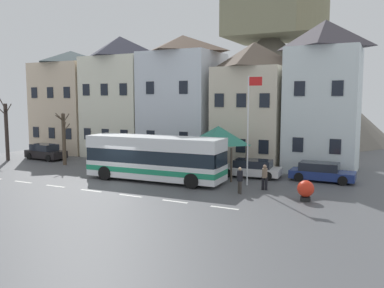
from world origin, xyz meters
TOP-DOWN VIEW (x-y plane):
  - ground_plane at (0.00, -0.00)m, footprint 40.00×60.00m
  - townhouse_00 at (-14.40, 12.12)m, footprint 6.65×6.31m
  - townhouse_01 at (-7.56, 11.58)m, footprint 6.51×5.23m
  - townhouse_02 at (-0.84, 12.08)m, footprint 6.64×6.21m
  - townhouse_03 at (5.99, 12.18)m, footprint 5.67×6.43m
  - townhouse_04 at (11.86, 11.55)m, footprint 5.35×5.17m
  - hilltop_castle at (0.93, 35.58)m, footprint 33.25×33.25m
  - transit_bus at (2.01, 2.31)m, footprint 10.05×3.00m
  - bus_shelter at (5.30, 5.97)m, footprint 3.60×3.60m
  - parked_car_00 at (7.63, 6.66)m, footprint 4.56×2.16m
  - parked_car_01 at (12.52, 7.37)m, footprint 4.36×1.89m
  - parked_car_02 at (-4.20, 6.47)m, footprint 4.31×2.00m
  - parked_car_03 at (-12.56, 6.27)m, footprint 4.17×2.07m
  - pedestrian_00 at (9.72, 2.95)m, footprint 0.38×0.34m
  - pedestrian_01 at (8.66, 1.27)m, footprint 0.35×0.35m
  - public_bench at (3.76, 7.63)m, footprint 1.47×0.48m
  - flagpole at (8.37, 3.78)m, footprint 0.95×0.10m
  - harbour_buoy at (12.59, 1.21)m, footprint 0.95×0.95m
  - bare_tree_00 at (-15.26, 4.27)m, footprint 1.67×0.99m
  - bare_tree_01 at (-8.61, 4.65)m, footprint 1.19×2.00m

SIDE VIEW (x-z plane):
  - ground_plane at x=0.00m, z-range -0.06..0.00m
  - public_bench at x=3.76m, z-range 0.03..0.90m
  - parked_car_00 at x=7.63m, z-range -0.01..1.27m
  - parked_car_01 at x=12.52m, z-range -0.01..1.30m
  - parked_car_02 at x=-4.20m, z-range -0.01..1.32m
  - harbour_buoy at x=12.59m, z-range 0.07..1.27m
  - parked_car_03 at x=-12.56m, z-range -0.02..1.43m
  - pedestrian_00 at x=9.72m, z-range 0.06..1.67m
  - pedestrian_01 at x=8.66m, z-range 0.14..1.77m
  - transit_bus at x=2.01m, z-range 0.01..3.15m
  - bare_tree_01 at x=-8.61m, z-range 0.12..4.67m
  - bare_tree_00 at x=-15.26m, z-range -0.12..5.70m
  - bus_shelter at x=5.30m, z-range 1.18..4.93m
  - flagpole at x=8.37m, z-range 0.56..7.79m
  - townhouse_03 at x=5.99m, z-range 0.00..10.55m
  - townhouse_00 at x=-14.40m, z-range 0.00..10.83m
  - townhouse_02 at x=-0.84m, z-range 0.00..11.55m
  - townhouse_04 at x=11.86m, z-range 0.00..11.80m
  - townhouse_01 at x=-7.56m, z-range 0.00..11.83m
  - hilltop_castle at x=0.93m, z-range -4.28..20.82m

